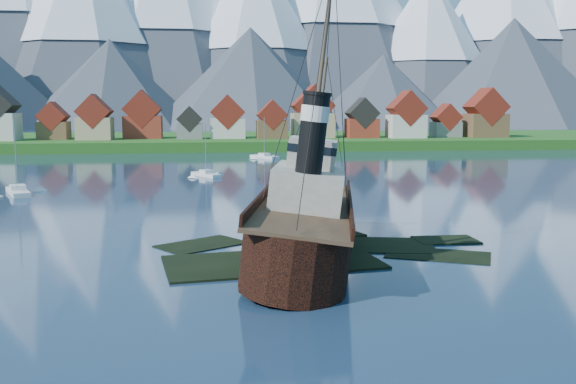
{
  "coord_description": "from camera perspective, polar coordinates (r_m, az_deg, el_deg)",
  "views": [
    {
      "loc": [
        -8.24,
        -54.91,
        13.21
      ],
      "look_at": [
        -0.66,
        6.0,
        5.0
      ],
      "focal_mm": 40.0,
      "sensor_mm": 36.0,
      "label": 1
    }
  ],
  "objects": [
    {
      "name": "sailboat_c",
      "position": [
        122.98,
        -7.29,
        1.5
      ],
      "size": [
        5.91,
        7.89,
        10.35
      ],
      "rotation": [
        0.0,
        0.0,
        0.55
      ],
      "color": "silver",
      "rests_on": "ground"
    },
    {
      "name": "ground",
      "position": [
        57.08,
        1.41,
        -5.77
      ],
      "size": [
        1400.0,
        1400.0,
        0.0
      ],
      "primitive_type": "plane",
      "color": "#1B324E",
      "rests_on": "ground"
    },
    {
      "name": "shore_bank",
      "position": [
        225.45,
        -5.0,
        4.23
      ],
      "size": [
        600.0,
        80.0,
        3.2
      ],
      "primitive_type": "cube",
      "color": "#184B15",
      "rests_on": "ground"
    },
    {
      "name": "sailboat_a",
      "position": [
        105.42,
        -22.88,
        -0.04
      ],
      "size": [
        5.95,
        9.83,
        11.78
      ],
      "rotation": [
        0.0,
        0.0,
        0.4
      ],
      "color": "silver",
      "rests_on": "ground"
    },
    {
      "name": "town",
      "position": [
        208.63,
        -14.02,
        6.23
      ],
      "size": [
        250.96,
        16.69,
        17.3
      ],
      "color": "maroon",
      "rests_on": "ground"
    },
    {
      "name": "shoal",
      "position": [
        59.5,
        2.8,
        -5.56
      ],
      "size": [
        31.71,
        21.24,
        1.14
      ],
      "color": "black",
      "rests_on": "ground"
    },
    {
      "name": "sailboat_e",
      "position": [
        165.1,
        -2.12,
        3.11
      ],
      "size": [
        7.09,
        9.28,
        11.0
      ],
      "rotation": [
        0.0,
        0.0,
        0.57
      ],
      "color": "silver",
      "rests_on": "ground"
    },
    {
      "name": "tugboat_wreck",
      "position": [
        57.38,
        0.9,
        -2.36
      ],
      "size": [
        7.66,
        33.01,
        26.16
      ],
      "rotation": [
        0.0,
        0.11,
        -0.2
      ],
      "color": "black",
      "rests_on": "ground"
    },
    {
      "name": "seawall",
      "position": [
        187.56,
        -4.56,
        3.56
      ],
      "size": [
        600.0,
        2.5,
        2.0
      ],
      "primitive_type": "cube",
      "color": "#3F3D38",
      "rests_on": "ground"
    },
    {
      "name": "mountains",
      "position": [
        541.6,
        -6.47,
        15.65
      ],
      "size": [
        965.0,
        340.0,
        205.0
      ],
      "color": "#2D333D",
      "rests_on": "ground"
    }
  ]
}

